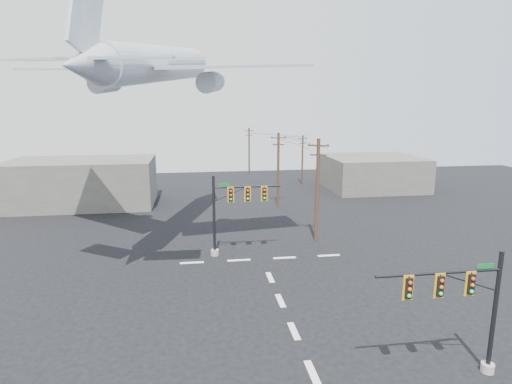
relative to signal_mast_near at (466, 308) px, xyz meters
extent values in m
plane|color=black|center=(-7.16, 5.28, -3.64)|extent=(120.00, 120.00, 0.00)
cube|color=silver|center=(-7.16, 1.28, -3.63)|extent=(0.40, 2.00, 0.01)
cube|color=silver|center=(-7.16, 5.28, -3.63)|extent=(0.40, 2.00, 0.01)
cube|color=silver|center=(-7.16, 9.28, -3.63)|extent=(0.40, 2.00, 0.01)
cube|color=silver|center=(-7.16, 13.28, -3.63)|extent=(0.40, 2.00, 0.01)
cube|color=silver|center=(-13.16, 17.28, -3.63)|extent=(2.00, 0.40, 0.01)
cube|color=silver|center=(-9.16, 17.28, -3.63)|extent=(2.00, 0.40, 0.01)
cube|color=silver|center=(-5.16, 17.28, -3.63)|extent=(2.00, 0.40, 0.01)
cube|color=silver|center=(-1.16, 17.28, -3.63)|extent=(2.00, 0.40, 0.01)
cylinder|color=#9B998D|center=(1.59, 0.06, -3.41)|extent=(0.64, 0.64, 0.46)
cylinder|color=black|center=(1.59, 0.06, -0.44)|extent=(0.22, 0.22, 6.41)
cylinder|color=black|center=(-1.54, 0.06, 1.85)|extent=(6.26, 0.15, 0.15)
cylinder|color=black|center=(0.02, 0.06, 1.30)|extent=(3.32, 0.07, 0.07)
cube|color=black|center=(0.02, -0.08, 1.28)|extent=(0.31, 0.27, 1.01)
cube|color=orange|center=(0.02, -0.06, 1.28)|extent=(0.50, 0.04, 1.24)
sphere|color=red|center=(0.02, -0.24, 1.60)|extent=(0.18, 0.18, 0.18)
sphere|color=#D65A0B|center=(0.02, -0.24, 1.28)|extent=(0.18, 0.18, 0.18)
sphere|color=#0DDC5A|center=(0.02, -0.24, 0.96)|extent=(0.18, 0.18, 0.18)
cube|color=black|center=(-1.54, -0.08, 1.28)|extent=(0.31, 0.27, 1.01)
cube|color=orange|center=(-1.54, -0.06, 1.28)|extent=(0.50, 0.04, 1.24)
sphere|color=red|center=(-1.54, -0.24, 1.60)|extent=(0.18, 0.18, 0.18)
sphere|color=#D65A0B|center=(-1.54, -0.24, 1.28)|extent=(0.18, 0.18, 0.18)
sphere|color=#0DDC5A|center=(-1.54, -0.24, 0.96)|extent=(0.18, 0.18, 0.18)
cube|color=black|center=(-3.11, -0.08, 1.28)|extent=(0.31, 0.27, 1.01)
cube|color=orange|center=(-3.11, -0.06, 1.28)|extent=(0.50, 0.04, 1.24)
sphere|color=red|center=(-3.11, -0.24, 1.60)|extent=(0.18, 0.18, 0.18)
sphere|color=#D65A0B|center=(-3.11, -0.24, 1.28)|extent=(0.18, 0.18, 0.18)
sphere|color=#0DDC5A|center=(-3.11, -0.24, 0.96)|extent=(0.18, 0.18, 0.18)
cube|color=#0D6024|center=(0.77, 0.00, 2.08)|extent=(0.87, 0.04, 0.24)
cylinder|color=#9B998D|center=(-11.14, 18.82, -3.39)|extent=(0.71, 0.71, 0.51)
cylinder|color=black|center=(-11.14, 18.82, -0.07)|extent=(0.24, 0.24, 7.15)
cylinder|color=black|center=(-8.21, 18.82, 2.48)|extent=(5.86, 0.16, 0.16)
cylinder|color=black|center=(-9.67, 18.82, 1.87)|extent=(3.18, 0.08, 0.08)
cube|color=black|center=(-9.67, 18.67, 1.84)|extent=(0.35, 0.31, 1.12)
cube|color=orange|center=(-9.67, 18.69, 1.84)|extent=(0.56, 0.04, 1.38)
sphere|color=red|center=(-9.67, 18.50, 2.20)|extent=(0.20, 0.20, 0.20)
sphere|color=#D65A0B|center=(-9.67, 18.50, 1.84)|extent=(0.20, 0.20, 0.20)
sphere|color=#0DDC5A|center=(-9.67, 18.50, 1.48)|extent=(0.20, 0.20, 0.20)
cube|color=black|center=(-8.21, 18.67, 1.84)|extent=(0.35, 0.31, 1.12)
cube|color=orange|center=(-8.21, 18.69, 1.84)|extent=(0.56, 0.04, 1.38)
sphere|color=red|center=(-8.21, 18.50, 2.20)|extent=(0.20, 0.20, 0.20)
sphere|color=#D65A0B|center=(-8.21, 18.50, 1.84)|extent=(0.20, 0.20, 0.20)
sphere|color=#0DDC5A|center=(-8.21, 18.50, 1.48)|extent=(0.20, 0.20, 0.20)
cube|color=black|center=(-6.74, 18.67, 1.84)|extent=(0.35, 0.31, 1.12)
cube|color=orange|center=(-6.74, 18.69, 1.84)|extent=(0.56, 0.04, 1.38)
sphere|color=red|center=(-6.74, 18.50, 2.20)|extent=(0.20, 0.20, 0.20)
sphere|color=#D65A0B|center=(-6.74, 18.50, 1.84)|extent=(0.20, 0.20, 0.20)
sphere|color=#0DDC5A|center=(-6.74, 18.50, 1.48)|extent=(0.20, 0.20, 0.20)
cube|color=#0D6024|center=(-10.22, 18.76, 2.74)|extent=(0.97, 0.04, 0.27)
cylinder|color=#472E1E|center=(-1.12, 21.57, 1.34)|extent=(0.33, 0.33, 9.97)
cube|color=#472E1E|center=(-1.12, 21.57, 5.66)|extent=(1.87, 0.95, 0.13)
cube|color=#472E1E|center=(-1.12, 21.57, 4.78)|extent=(1.47, 0.76, 0.13)
cylinder|color=black|center=(-1.92, 21.93, 5.77)|extent=(0.11, 0.11, 0.13)
cylinder|color=black|center=(-1.12, 21.57, 5.77)|extent=(0.11, 0.11, 0.13)
cylinder|color=black|center=(-0.31, 21.20, 5.77)|extent=(0.11, 0.11, 0.13)
cylinder|color=#472E1E|center=(-2.07, 35.91, 1.11)|extent=(0.32, 0.32, 9.51)
cube|color=#472E1E|center=(-2.07, 35.91, 5.23)|extent=(1.93, 0.24, 0.13)
cube|color=#472E1E|center=(-2.07, 35.91, 4.37)|extent=(1.50, 0.22, 0.13)
cylinder|color=black|center=(-2.92, 35.96, 5.34)|extent=(0.11, 0.11, 0.13)
cylinder|color=black|center=(-2.07, 35.91, 5.34)|extent=(0.11, 0.11, 0.13)
cylinder|color=black|center=(-1.21, 35.86, 5.34)|extent=(0.11, 0.11, 0.13)
cylinder|color=#472E1E|center=(4.82, 50.28, 0.37)|extent=(0.27, 0.27, 8.02)
cube|color=#472E1E|center=(4.82, 50.28, 3.84)|extent=(1.56, 0.71, 0.11)
cube|color=#472E1E|center=(4.82, 50.28, 3.11)|extent=(1.23, 0.58, 0.11)
cylinder|color=black|center=(4.15, 50.00, 3.93)|extent=(0.09, 0.09, 0.11)
cylinder|color=black|center=(4.82, 50.28, 3.93)|extent=(0.09, 0.09, 0.11)
cylinder|color=black|center=(5.50, 50.55, 3.93)|extent=(0.09, 0.09, 0.11)
cylinder|color=#472E1E|center=(-2.41, 62.19, 0.68)|extent=(0.30, 0.30, 8.64)
cube|color=#472E1E|center=(-2.41, 62.19, 4.40)|extent=(1.79, 0.33, 0.12)
cube|color=#472E1E|center=(-2.41, 62.19, 3.61)|extent=(1.39, 0.28, 0.12)
cylinder|color=black|center=(-3.19, 62.09, 4.50)|extent=(0.10, 0.10, 0.12)
cylinder|color=black|center=(-2.41, 62.19, 4.50)|extent=(0.10, 0.10, 0.12)
cylinder|color=black|center=(-1.62, 62.28, 4.50)|extent=(0.10, 0.10, 0.12)
cylinder|color=black|center=(-2.46, 28.74, 5.39)|extent=(0.95, 14.35, 0.03)
cylinder|color=black|center=(0.59, 43.09, 4.48)|extent=(7.04, 14.38, 0.03)
cylinder|color=black|center=(0.45, 56.23, 4.07)|extent=(7.32, 11.93, 0.03)
cylinder|color=black|center=(-0.72, 28.74, 5.39)|extent=(1.01, 14.35, 0.03)
cylinder|color=black|center=(2.17, 43.09, 4.48)|extent=(6.79, 14.38, 0.03)
cylinder|color=black|center=(1.97, 56.23, 4.07)|extent=(7.19, 11.93, 0.03)
cylinder|color=#B3B9C0|center=(-15.63, 22.52, 12.95)|extent=(9.08, 19.84, 4.84)
cone|color=#B3B9C0|center=(-11.94, 33.89, 14.01)|extent=(4.39, 5.36, 3.49)
cone|color=#B3B9C0|center=(-19.31, 11.14, 11.89)|extent=(4.09, 5.24, 3.18)
cube|color=#B3B9C0|center=(-22.66, 23.39, 12.54)|extent=(12.26, 11.84, 0.63)
cube|color=#B3B9C0|center=(-9.41, 19.10, 12.54)|extent=(13.11, 5.91, 0.63)
cylinder|color=#B3B9C0|center=(-20.39, 23.63, 11.35)|extent=(2.67, 3.64, 2.02)
cylinder|color=#B3B9C0|center=(-11.12, 20.63, 11.35)|extent=(2.67, 3.64, 2.02)
cube|color=#B3B9C0|center=(-19.05, 11.93, 14.90)|extent=(1.65, 4.44, 5.64)
cube|color=#B3B9C0|center=(-22.12, 12.59, 12.33)|extent=(5.26, 4.45, 0.36)
cube|color=#B3B9C0|center=(-16.19, 10.67, 12.33)|extent=(4.98, 2.40, 0.36)
cube|color=#646058|center=(-27.16, 40.28, -0.64)|extent=(18.00, 10.00, 6.00)
cube|color=#646058|center=(14.84, 45.28, -1.14)|extent=(14.00, 12.00, 5.00)
camera|label=1|loc=(-12.73, -17.25, 9.70)|focal=30.00mm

